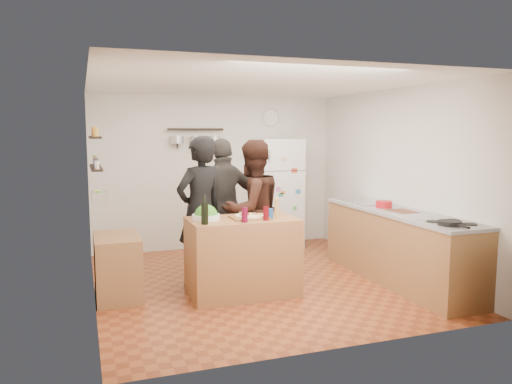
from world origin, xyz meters
name	(u,v)px	position (x,y,z in m)	size (l,w,h in m)	color
room_shell	(249,182)	(0.00, 0.39, 1.25)	(4.20, 4.20, 4.20)	brown
prep_island	(242,257)	(-0.34, -0.39, 0.46)	(1.25, 0.72, 0.91)	#A36E3B
pizza_board	(249,217)	(-0.26, -0.41, 0.92)	(0.42, 0.34, 0.02)	brown
pizza	(249,216)	(-0.26, -0.41, 0.94)	(0.34, 0.34, 0.02)	beige
salad_bowl	(206,217)	(-0.76, -0.34, 0.94)	(0.32, 0.32, 0.06)	white
wine_bottle	(205,214)	(-0.84, -0.61, 1.03)	(0.08, 0.08, 0.24)	black
wine_glass_near	(245,215)	(-0.39, -0.63, 0.99)	(0.07, 0.07, 0.17)	#560720
wine_glass_far	(266,213)	(-0.12, -0.59, 0.99)	(0.07, 0.07, 0.16)	#57070D
pepper_mill	(277,208)	(0.11, -0.34, 1.00)	(0.05, 0.05, 0.18)	#AA8647
salt_canister	(270,214)	(-0.04, -0.51, 0.97)	(0.07, 0.07, 0.12)	navy
person_left	(200,211)	(-0.72, 0.16, 0.93)	(0.68, 0.45, 1.87)	black
person_center	(252,210)	(-0.03, 0.18, 0.91)	(0.88, 0.69, 1.81)	black
person_back	(224,205)	(-0.26, 0.70, 0.91)	(1.07, 0.45, 1.83)	#2C2927
counter_run	(398,247)	(1.70, -0.55, 0.45)	(0.63, 2.63, 0.90)	#9E7042
stove_top	(451,224)	(1.70, -1.50, 0.91)	(0.60, 0.62, 0.02)	white
skillet	(449,223)	(1.60, -1.59, 0.94)	(0.25, 0.25, 0.05)	black
sink	(364,202)	(1.70, 0.30, 0.92)	(0.50, 0.80, 0.03)	silver
cutting_board	(402,212)	(1.70, -0.61, 0.91)	(0.30, 0.40, 0.02)	brown
red_bowl	(384,204)	(1.65, -0.28, 0.96)	(0.21, 0.21, 0.09)	#B0141B
fridge	(277,193)	(0.95, 1.75, 0.90)	(0.70, 0.68, 1.80)	white
wall_clock	(270,118)	(0.95, 2.08, 2.15)	(0.30, 0.30, 0.03)	silver
spice_shelf_lower	(96,168)	(-1.93, 0.20, 1.50)	(0.12, 1.00, 0.03)	black
spice_shelf_upper	(95,137)	(-1.93, 0.20, 1.85)	(0.12, 1.00, 0.03)	black
produce_basket	(100,197)	(-1.90, 0.20, 1.15)	(0.18, 0.35, 0.14)	silver
side_table	(118,267)	(-1.74, -0.04, 0.36)	(0.50, 0.80, 0.73)	olive
pot_rack	(196,129)	(-0.35, 2.00, 1.95)	(0.90, 0.04, 0.04)	black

